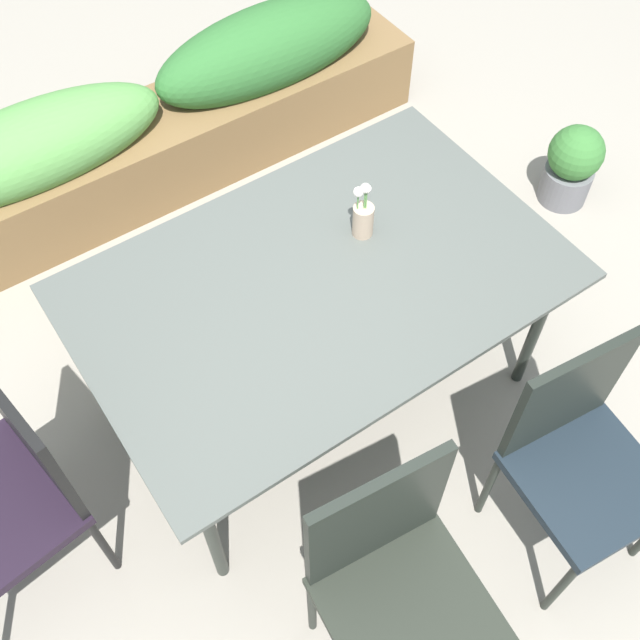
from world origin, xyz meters
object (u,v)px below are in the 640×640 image
Objects in this scene: chair_end_left at (0,488)px; planter_box at (166,123)px; dining_table at (320,288)px; chair_near_right at (579,452)px; chair_near_left at (396,579)px; potted_plant at (572,164)px; flower_vase at (363,216)px.

planter_box is (1.30, 1.46, -0.20)m from chair_end_left.
chair_near_right is at bearing -67.47° from dining_table.
chair_near_right is at bearing -83.65° from planter_box.
chair_near_left reaches higher than chair_end_left.
chair_near_left is at bearing -111.70° from dining_table.
chair_near_left is at bearing -146.38° from chair_end_left.
chair_near_right is 0.93× the size of chair_near_left.
dining_table reaches higher than potted_plant.
chair_end_left is at bearing -131.78° from planter_box.
potted_plant is (1.62, 0.23, -0.46)m from dining_table.
chair_near_right reaches higher than dining_table.
potted_plant is (1.98, 1.14, -0.34)m from chair_near_left.
flower_vase is (-0.14, 1.00, 0.29)m from chair_near_right.
planter_box is 1.95m from potted_plant.
flower_vase is at bearing -95.35° from chair_end_left.
planter_box is at bearing 140.55° from potted_plant.
dining_table is at bearing -105.60° from chair_near_left.
chair_near_right is 1.82m from chair_end_left.
flower_vase is (0.24, 0.09, 0.13)m from dining_table.
chair_near_right is 1.05m from flower_vase.
dining_table is 1.80× the size of chair_near_right.
dining_table is 1.70m from potted_plant.
chair_end_left is 1.96m from planter_box.
dining_table is 0.29m from flower_vase.
planter_box is at bearing -77.25° from chair_near_right.
dining_table is 1.20m from chair_end_left.
dining_table reaches higher than planter_box.
chair_end_left is 2.24× the size of potted_plant.
chair_near_right is at bearing -82.30° from flower_vase.
potted_plant is (2.80, 0.22, -0.31)m from chair_end_left.
dining_table is 6.94× the size of flower_vase.
chair_end_left reaches higher than dining_table.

